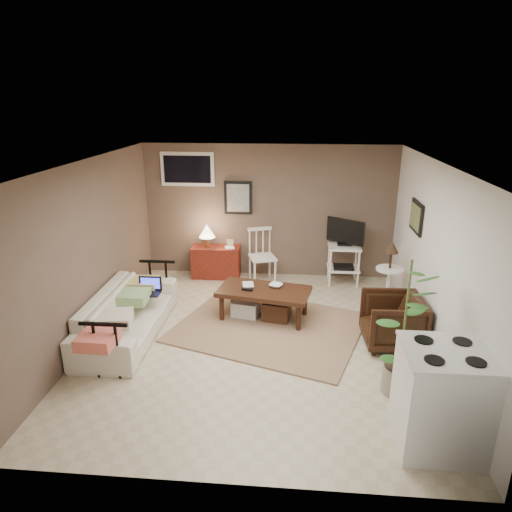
# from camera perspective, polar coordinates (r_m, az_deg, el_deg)

# --- Properties ---
(floor) EXTENTS (5.00, 5.00, 0.00)m
(floor) POSITION_cam_1_polar(r_m,az_deg,el_deg) (6.38, 0.13, -10.39)
(floor) COLOR #C1B293
(floor) RESTS_ON ground
(art_back) EXTENTS (0.50, 0.03, 0.60)m
(art_back) POSITION_cam_1_polar(r_m,az_deg,el_deg) (8.24, -2.25, 7.27)
(art_back) COLOR black
(art_right) EXTENTS (0.03, 0.60, 0.45)m
(art_right) POSITION_cam_1_polar(r_m,az_deg,el_deg) (7.00, 19.43, 4.63)
(art_right) COLOR black
(window) EXTENTS (0.96, 0.03, 0.60)m
(window) POSITION_cam_1_polar(r_m,az_deg,el_deg) (8.32, -8.56, 10.68)
(window) COLOR white
(rug) EXTENTS (3.03, 2.71, 0.02)m
(rug) POSITION_cam_1_polar(r_m,az_deg,el_deg) (6.68, 1.63, -8.84)
(rug) COLOR #987158
(rug) RESTS_ON floor
(coffee_table) EXTENTS (1.44, 0.93, 0.50)m
(coffee_table) POSITION_cam_1_polar(r_m,az_deg,el_deg) (6.82, 0.91, -5.67)
(coffee_table) COLOR #3A1F0F
(coffee_table) RESTS_ON floor
(sofa) EXTENTS (0.63, 2.16, 0.84)m
(sofa) POSITION_cam_1_polar(r_m,az_deg,el_deg) (6.57, -15.79, -6.09)
(sofa) COLOR #F1E5D0
(sofa) RESTS_ON floor
(sofa_pillows) EXTENTS (0.42, 2.05, 0.15)m
(sofa_pillows) POSITION_cam_1_polar(r_m,az_deg,el_deg) (6.31, -16.19, -6.27)
(sofa_pillows) COLOR beige
(sofa_pillows) RESTS_ON sofa
(sofa_end_rails) EXTENTS (0.58, 2.16, 0.73)m
(sofa_end_rails) POSITION_cam_1_polar(r_m,az_deg,el_deg) (6.56, -14.72, -6.63)
(sofa_end_rails) COLOR black
(sofa_end_rails) RESTS_ON floor
(laptop) EXTENTS (0.33, 0.24, 0.23)m
(laptop) POSITION_cam_1_polar(r_m,az_deg,el_deg) (6.78, -13.16, -3.93)
(laptop) COLOR black
(laptop) RESTS_ON sofa
(red_console) EXTENTS (0.87, 0.39, 1.01)m
(red_console) POSITION_cam_1_polar(r_m,az_deg,el_deg) (8.40, -5.10, -0.36)
(red_console) COLOR maroon
(red_console) RESTS_ON floor
(spindle_chair) EXTENTS (0.55, 0.55, 0.96)m
(spindle_chair) POSITION_cam_1_polar(r_m,az_deg,el_deg) (8.14, 0.77, -0.16)
(spindle_chair) COLOR white
(spindle_chair) RESTS_ON floor
(tv_stand) EXTENTS (0.61, 0.45, 1.18)m
(tv_stand) POSITION_cam_1_polar(r_m,az_deg,el_deg) (8.13, 10.97, 0.72)
(tv_stand) COLOR white
(tv_stand) RESTS_ON floor
(side_table) EXTENTS (0.41, 0.41, 1.11)m
(side_table) POSITION_cam_1_polar(r_m,az_deg,el_deg) (7.30, 16.40, -1.35)
(side_table) COLOR white
(side_table) RESTS_ON floor
(armchair) EXTENTS (0.73, 0.77, 0.77)m
(armchair) POSITION_cam_1_polar(r_m,az_deg,el_deg) (6.35, 16.71, -7.51)
(armchair) COLOR black
(armchair) RESTS_ON floor
(potted_plant) EXTENTS (0.40, 0.40, 1.61)m
(potted_plant) POSITION_cam_1_polar(r_m,az_deg,el_deg) (5.19, 18.08, -8.04)
(potted_plant) COLOR gray
(potted_plant) RESTS_ON floor
(stove) EXTENTS (0.78, 0.73, 1.02)m
(stove) POSITION_cam_1_polar(r_m,az_deg,el_deg) (4.75, 22.15, -16.17)
(stove) COLOR silver
(stove) RESTS_ON floor
(bowl) EXTENTS (0.20, 0.10, 0.19)m
(bowl) POSITION_cam_1_polar(r_m,az_deg,el_deg) (6.79, 2.50, -3.13)
(bowl) COLOR #3A1F0F
(bowl) RESTS_ON coffee_table
(book_table) EXTENTS (0.16, 0.05, 0.22)m
(book_table) POSITION_cam_1_polar(r_m,az_deg,el_deg) (6.84, -1.68, -2.82)
(book_table) COLOR #3A1F0F
(book_table) RESTS_ON coffee_table
(book_console) EXTENTS (0.16, 0.06, 0.21)m
(book_console) POSITION_cam_1_polar(r_m,az_deg,el_deg) (8.20, -3.87, 1.66)
(book_console) COLOR #3A1F0F
(book_console) RESTS_ON red_console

